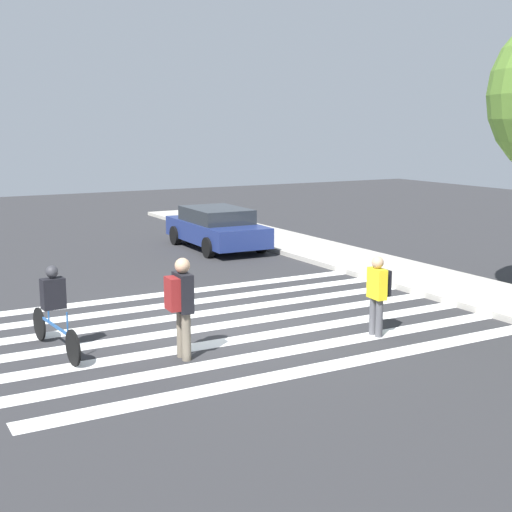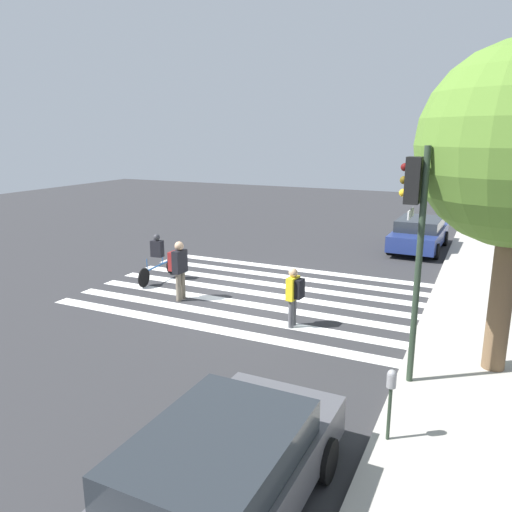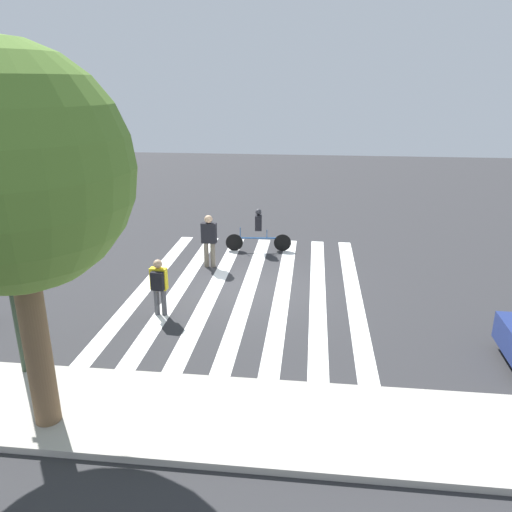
# 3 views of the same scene
# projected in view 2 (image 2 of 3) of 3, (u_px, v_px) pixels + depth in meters

# --- Properties ---
(ground_plane) EXTENTS (60.00, 60.00, 0.00)m
(ground_plane) POSITION_uv_depth(u_px,v_px,m) (256.00, 293.00, 15.60)
(ground_plane) COLOR #2D2D30
(sidewalk_curb) EXTENTS (36.00, 2.50, 0.14)m
(sidewalk_curb) POSITION_uv_depth(u_px,v_px,m) (472.00, 322.00, 13.00)
(sidewalk_curb) COLOR #ADA89E
(sidewalk_curb) RESTS_ON ground_plane
(crosswalk_stripes) EXTENTS (6.71, 10.00, 0.01)m
(crosswalk_stripes) POSITION_uv_depth(u_px,v_px,m) (256.00, 293.00, 15.60)
(crosswalk_stripes) COLOR white
(crosswalk_stripes) RESTS_ON ground_plane
(traffic_light) EXTENTS (0.60, 0.50, 4.66)m
(traffic_light) POSITION_uv_depth(u_px,v_px,m) (415.00, 223.00, 9.11)
(traffic_light) COLOR #283828
(traffic_light) RESTS_ON ground_plane
(parking_meter) EXTENTS (0.15, 0.15, 1.34)m
(parking_meter) POSITION_uv_depth(u_px,v_px,m) (391.00, 390.00, 7.73)
(parking_meter) COLOR #283828
(parking_meter) RESTS_ON ground_plane
(pedestrian_adult_tall_backpack) EXTENTS (0.51, 0.43, 1.79)m
(pedestrian_adult_tall_backpack) POSITION_uv_depth(u_px,v_px,m) (179.00, 266.00, 14.74)
(pedestrian_adult_tall_backpack) COLOR #6B6051
(pedestrian_adult_tall_backpack) RESTS_ON ground_plane
(pedestrian_adult_yellow_jacket) EXTENTS (0.45, 0.38, 1.57)m
(pedestrian_adult_yellow_jacket) POSITION_uv_depth(u_px,v_px,m) (294.00, 293.00, 12.68)
(pedestrian_adult_yellow_jacket) COLOR #4C4C51
(pedestrian_adult_yellow_jacket) RESTS_ON ground_plane
(cyclist_near_curb) EXTENTS (2.41, 0.42, 1.59)m
(cyclist_near_curb) POSITION_uv_depth(u_px,v_px,m) (157.00, 255.00, 16.81)
(cyclist_near_curb) COLOR black
(cyclist_near_curb) RESTS_ON ground_plane
(car_parked_silver_sedan) EXTENTS (4.55, 2.12, 1.36)m
(car_parked_silver_sedan) POSITION_uv_depth(u_px,v_px,m) (419.00, 234.00, 21.21)
(car_parked_silver_sedan) COLOR navy
(car_parked_silver_sedan) RESTS_ON ground_plane
(car_parked_dark_suv) EXTENTS (4.73, 2.12, 1.35)m
(car_parked_dark_suv) POSITION_uv_depth(u_px,v_px,m) (217.00, 479.00, 6.17)
(car_parked_dark_suv) COLOR #4C4C51
(car_parked_dark_suv) RESTS_ON ground_plane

